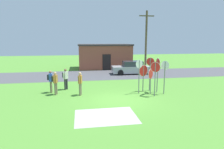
% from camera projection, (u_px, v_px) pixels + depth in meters
% --- Properties ---
extents(ground_plane, '(80.00, 80.00, 0.00)m').
position_uv_depth(ground_plane, '(119.00, 100.00, 12.62)').
color(ground_plane, '#518E33').
extents(street_asphalt, '(60.00, 6.40, 0.01)m').
position_uv_depth(street_asphalt, '(102.00, 75.00, 22.10)').
color(street_asphalt, '#4C4C51').
rests_on(street_asphalt, ground).
extents(concrete_path, '(3.20, 2.40, 0.01)m').
position_uv_depth(concrete_path, '(106.00, 116.00, 9.98)').
color(concrete_path, '#ADAAA3').
rests_on(concrete_path, ground).
extents(building_background, '(7.41, 4.40, 3.39)m').
position_uv_depth(building_background, '(105.00, 56.00, 27.23)').
color(building_background, brown).
rests_on(building_background, ground).
extents(utility_pole, '(1.80, 0.24, 7.34)m').
position_uv_depth(utility_pole, '(146.00, 41.00, 22.91)').
color(utility_pole, brown).
rests_on(utility_pole, ground).
extents(parked_car_on_street, '(4.36, 2.13, 1.51)m').
position_uv_depth(parked_car_on_street, '(131.00, 68.00, 22.56)').
color(parked_car_on_street, '#A5A8AD').
rests_on(parked_car_on_street, ground).
extents(stop_sign_leaning_left, '(0.60, 0.27, 2.62)m').
position_uv_depth(stop_sign_leaning_left, '(150.00, 69.00, 14.77)').
color(stop_sign_leaning_left, slate).
rests_on(stop_sign_leaning_left, ground).
extents(stop_sign_rear_right, '(0.54, 0.52, 2.44)m').
position_uv_depth(stop_sign_rear_right, '(155.00, 73.00, 13.35)').
color(stop_sign_rear_right, slate).
rests_on(stop_sign_rear_right, ground).
extents(stop_sign_rear_left, '(0.59, 0.26, 2.54)m').
position_uv_depth(stop_sign_rear_left, '(139.00, 71.00, 14.02)').
color(stop_sign_rear_left, slate).
rests_on(stop_sign_rear_left, ground).
extents(stop_sign_leaning_right, '(0.55, 0.55, 1.89)m').
position_uv_depth(stop_sign_leaning_right, '(151.00, 77.00, 13.89)').
color(stop_sign_leaning_right, slate).
rests_on(stop_sign_leaning_right, ground).
extents(stop_sign_low_front, '(0.07, 0.73, 2.61)m').
position_uv_depth(stop_sign_low_front, '(158.00, 69.00, 14.34)').
color(stop_sign_low_front, slate).
rests_on(stop_sign_low_front, ground).
extents(stop_sign_nearest, '(0.45, 0.48, 2.45)m').
position_uv_depth(stop_sign_nearest, '(165.00, 72.00, 13.92)').
color(stop_sign_nearest, slate).
rests_on(stop_sign_nearest, ground).
extents(stop_sign_center_cluster, '(0.82, 0.39, 2.07)m').
position_uv_depth(stop_sign_center_cluster, '(143.00, 73.00, 14.67)').
color(stop_sign_center_cluster, slate).
rests_on(stop_sign_center_cluster, ground).
extents(person_on_left, '(0.36, 0.57, 1.69)m').
position_uv_depth(person_on_left, '(50.00, 80.00, 14.36)').
color(person_on_left, '#7A6B56').
rests_on(person_on_left, ground).
extents(person_in_teal, '(0.30, 0.55, 1.69)m').
position_uv_depth(person_in_teal, '(80.00, 82.00, 13.69)').
color(person_in_teal, '#7A6B56').
rests_on(person_in_teal, ground).
extents(person_with_sunhat, '(0.47, 0.49, 1.69)m').
position_uv_depth(person_with_sunhat, '(65.00, 78.00, 15.28)').
color(person_with_sunhat, '#2D2D33').
rests_on(person_with_sunhat, ground).
extents(person_holding_notes, '(0.42, 0.55, 1.69)m').
position_uv_depth(person_holding_notes, '(55.00, 81.00, 13.82)').
color(person_holding_notes, '#7A6B56').
rests_on(person_holding_notes, ground).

